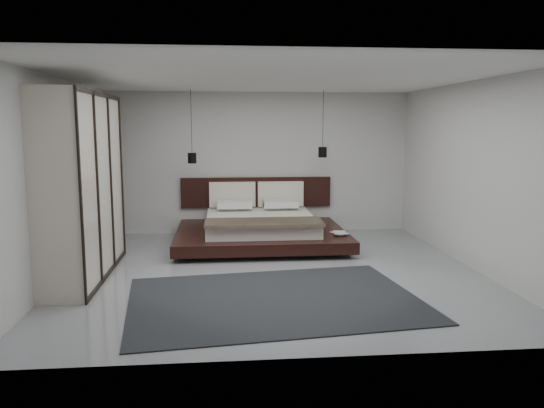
{
  "coord_description": "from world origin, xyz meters",
  "views": [
    {
      "loc": [
        -0.74,
        -7.6,
        2.13
      ],
      "look_at": [
        0.09,
        1.2,
        0.83
      ],
      "focal_mm": 35.0,
      "sensor_mm": 36.0,
      "label": 1
    }
  ],
  "objects": [
    {
      "name": "wall_front",
      "position": [
        0.0,
        -3.0,
        1.4
      ],
      "size": [
        6.0,
        0.0,
        6.0
      ],
      "primitive_type": "plane",
      "rotation": [
        -1.57,
        0.0,
        0.0
      ],
      "color": "#BCBCB9",
      "rests_on": "floor"
    },
    {
      "name": "rug",
      "position": [
        -0.11,
        -1.32,
        0.01
      ],
      "size": [
        3.8,
        2.91,
        0.02
      ],
      "primitive_type": "cube",
      "rotation": [
        0.0,
        0.0,
        0.12
      ],
      "color": "black",
      "rests_on": "floor"
    },
    {
      "name": "bed",
      "position": [
        -0.06,
        1.9,
        0.3
      ],
      "size": [
        3.01,
        2.48,
        1.12
      ],
      "color": "black",
      "rests_on": "floor"
    },
    {
      "name": "pendant_right",
      "position": [
        1.18,
        2.39,
        1.65
      ],
      "size": [
        0.16,
        0.16,
        1.26
      ],
      "color": "black",
      "rests_on": "ceiling"
    },
    {
      "name": "wall_right",
      "position": [
        3.0,
        0.0,
        1.4
      ],
      "size": [
        0.0,
        6.0,
        6.0
      ],
      "primitive_type": "plane",
      "rotation": [
        1.57,
        0.0,
        -1.57
      ],
      "color": "#BCBCB9",
      "rests_on": "floor"
    },
    {
      "name": "book_upper",
      "position": [
        1.15,
        1.18,
        0.32
      ],
      "size": [
        0.25,
        0.32,
        0.02
      ],
      "primitive_type": "imported",
      "rotation": [
        0.0,
        0.0,
        -0.1
      ],
      "color": "#99724C",
      "rests_on": "book_lower"
    },
    {
      "name": "lattice_screen",
      "position": [
        -2.95,
        2.45,
        1.3
      ],
      "size": [
        0.05,
        0.9,
        2.6
      ],
      "primitive_type": "cube",
      "color": "black",
      "rests_on": "floor"
    },
    {
      "name": "floor",
      "position": [
        0.0,
        0.0,
        0.0
      ],
      "size": [
        6.0,
        6.0,
        0.0
      ],
      "primitive_type": "plane",
      "color": "gray",
      "rests_on": "ground"
    },
    {
      "name": "wardrobe",
      "position": [
        -2.7,
        0.02,
        1.3
      ],
      "size": [
        0.62,
        2.64,
        2.59
      ],
      "color": "beige",
      "rests_on": "floor"
    },
    {
      "name": "wall_left",
      "position": [
        -3.0,
        0.0,
        1.4
      ],
      "size": [
        0.0,
        6.0,
        6.0
      ],
      "primitive_type": "plane",
      "rotation": [
        1.57,
        0.0,
        1.57
      ],
      "color": "#BCBCB9",
      "rests_on": "floor"
    },
    {
      "name": "book_lower",
      "position": [
        1.18,
        1.21,
        0.29
      ],
      "size": [
        0.32,
        0.36,
        0.03
      ],
      "primitive_type": "imported",
      "rotation": [
        0.0,
        0.0,
        0.4
      ],
      "color": "#99724C",
      "rests_on": "bed"
    },
    {
      "name": "wall_back",
      "position": [
        0.0,
        3.0,
        1.4
      ],
      "size": [
        6.0,
        0.0,
        6.0
      ],
      "primitive_type": "plane",
      "rotation": [
        1.57,
        0.0,
        0.0
      ],
      "color": "#BCBCB9",
      "rests_on": "floor"
    },
    {
      "name": "ceiling",
      "position": [
        0.0,
        0.0,
        2.8
      ],
      "size": [
        6.0,
        6.0,
        0.0
      ],
      "primitive_type": "plane",
      "rotation": [
        3.14,
        0.0,
        0.0
      ],
      "color": "white",
      "rests_on": "wall_back"
    },
    {
      "name": "pendant_left",
      "position": [
        -1.29,
        2.39,
        1.55
      ],
      "size": [
        0.16,
        0.16,
        1.36
      ],
      "color": "black",
      "rests_on": "ceiling"
    }
  ]
}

